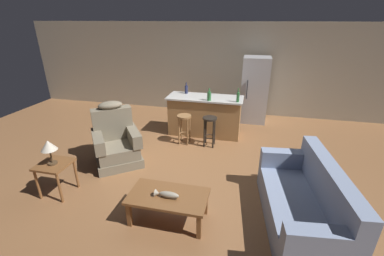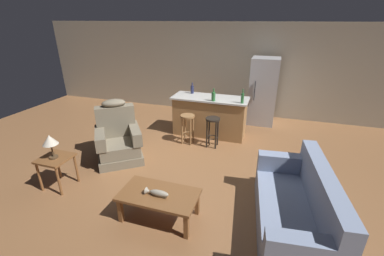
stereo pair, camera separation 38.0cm
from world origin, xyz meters
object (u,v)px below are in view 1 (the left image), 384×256
at_px(bottle_short_amber, 186,89).
at_px(couch, 304,204).
at_px(bar_stool_right, 210,126).
at_px(bottle_tall_green, 238,97).
at_px(bar_stool_left, 184,124).
at_px(coffee_table, 168,198).
at_px(refrigerator, 254,90).
at_px(bottle_wine_dark, 209,96).
at_px(kitchen_island, 205,116).
at_px(end_table, 55,169).
at_px(fish_figurine, 167,195).
at_px(table_lamp, 49,146).
at_px(recliner_near_lamp, 116,142).

bearing_deg(bottle_short_amber, couch, -50.78).
relative_size(bar_stool_right, bottle_tall_green, 2.15).
height_order(bar_stool_left, bottle_short_amber, bottle_short_amber).
bearing_deg(coffee_table, bar_stool_right, 85.99).
distance_m(bar_stool_left, refrigerator, 2.40).
bearing_deg(bottle_wine_dark, couch, -54.83).
height_order(kitchen_island, bar_stool_right, kitchen_island).
bearing_deg(end_table, bottle_wine_dark, 52.52).
xyz_separation_m(refrigerator, bottle_short_amber, (-1.66, -1.00, 0.17)).
xyz_separation_m(fish_figurine, refrigerator, (1.09, 4.32, 0.42)).
height_order(end_table, bar_stool_right, bar_stool_right).
height_order(fish_figurine, bottle_wine_dark, bottle_wine_dark).
xyz_separation_m(end_table, table_lamp, (0.00, -0.02, 0.41)).
distance_m(coffee_table, table_lamp, 2.02).
height_order(kitchen_island, bar_stool_left, kitchen_island).
bearing_deg(refrigerator, bottle_wine_dark, -124.61).
bearing_deg(bar_stool_right, table_lamp, -132.77).
xyz_separation_m(kitchen_island, refrigerator, (1.14, 1.20, 0.40)).
relative_size(bar_stool_left, bar_stool_right, 1.00).
height_order(recliner_near_lamp, bottle_tall_green, bottle_tall_green).
relative_size(fish_figurine, refrigerator, 0.19).
bearing_deg(end_table, bottle_short_amber, 66.08).
bearing_deg(couch, kitchen_island, -62.14).
xyz_separation_m(fish_figurine, bottle_wine_dark, (0.08, 2.86, 0.60)).
height_order(coffee_table, bar_stool_left, bar_stool_left).
xyz_separation_m(table_lamp, bottle_tall_green, (2.67, 2.69, 0.20)).
bearing_deg(kitchen_island, bar_stool_right, -70.18).
relative_size(bar_stool_left, bottle_wine_dark, 2.38).
bearing_deg(bottle_wine_dark, refrigerator, 55.39).
distance_m(recliner_near_lamp, bottle_short_amber, 2.24).
xyz_separation_m(bar_stool_right, bottle_short_amber, (-0.74, 0.83, 0.58)).
bearing_deg(refrigerator, table_lamp, -126.37).
bearing_deg(fish_figurine, bar_stool_right, 85.99).
bearing_deg(recliner_near_lamp, end_table, -57.37).
height_order(bar_stool_left, bar_stool_right, same).
distance_m(bar_stool_left, bottle_short_amber, 1.03).
bearing_deg(refrigerator, bottle_tall_green, -104.27).
distance_m(kitchen_island, bar_stool_right, 0.67).
relative_size(coffee_table, fish_figurine, 3.24).
bearing_deg(bar_stool_right, end_table, -132.98).
height_order(bottle_short_amber, bottle_wine_dark, bottle_wine_dark).
bearing_deg(bar_stool_left, bar_stool_right, 0.00).
distance_m(end_table, refrigerator, 5.12).
height_order(table_lamp, bottle_short_amber, bottle_short_amber).
xyz_separation_m(coffee_table, bottle_wine_dark, (0.08, 2.82, 0.69)).
distance_m(end_table, bottle_short_amber, 3.45).
bearing_deg(bottle_wine_dark, bar_stool_left, -142.89).
relative_size(coffee_table, bar_stool_right, 1.62).
xyz_separation_m(fish_figurine, bottle_short_amber, (-0.57, 3.32, 0.59)).
height_order(couch, bottle_short_amber, bottle_short_amber).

